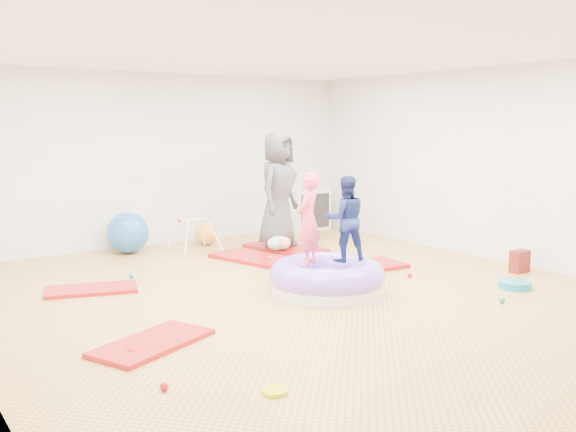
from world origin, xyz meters
TOP-DOWN VIEW (x-y plane):
  - room at (0.00, 0.00)m, footprint 7.01×8.01m
  - gym_mat_front_left at (-2.11, -0.62)m, footprint 1.25×0.96m
  - gym_mat_mid_left at (-1.97, 1.58)m, footprint 1.17×0.81m
  - gym_mat_center_back at (0.56, 2.03)m, footprint 0.96×1.41m
  - gym_mat_right at (1.44, 0.70)m, footprint 1.36×0.75m
  - gym_mat_rear_right at (1.37, 2.37)m, footprint 0.92×1.43m
  - inflatable_cushion at (0.31, -0.06)m, footprint 1.36×1.36m
  - child_pink at (0.12, 0.06)m, footprint 0.47×0.43m
  - child_navy at (0.59, -0.05)m, footprint 0.62×0.56m
  - adult_caregiver at (1.27, 2.44)m, footprint 1.06×0.95m
  - infant at (1.12, 2.17)m, footprint 0.38×0.39m
  - ball_pit_balls at (-0.34, -0.03)m, footprint 4.15×3.61m
  - exercise_ball_blue at (-0.77, 3.54)m, footprint 0.64×0.64m
  - exercise_ball_orange at (0.53, 3.49)m, footprint 0.39×0.39m
  - infant_play_gym at (0.12, 3.05)m, footprint 0.69×0.65m
  - cube_shelf at (2.88, 3.79)m, footprint 0.75×0.37m
  - balance_disc at (2.33, -1.18)m, footprint 0.39×0.39m
  - backpack at (3.10, -0.68)m, footprint 0.26×0.17m
  - yellow_toy at (-1.76, -2.11)m, footprint 0.20×0.20m

SIDE VIEW (x-z plane):
  - yellow_toy at x=-1.76m, z-range 0.00..0.03m
  - gym_mat_mid_left at x=-1.97m, z-range 0.00..0.04m
  - gym_mat_front_left at x=-2.11m, z-range 0.00..0.05m
  - gym_mat_center_back at x=0.56m, z-range 0.00..0.05m
  - gym_mat_right at x=1.44m, z-range 0.00..0.05m
  - gym_mat_rear_right at x=1.37m, z-range 0.00..0.05m
  - ball_pit_balls at x=-0.34m, z-range 0.00..0.07m
  - balance_disc at x=2.33m, z-range 0.00..0.09m
  - backpack at x=3.10m, z-range 0.00..0.30m
  - inflatable_cushion at x=0.31m, z-range -0.05..0.38m
  - infant at x=1.12m, z-range 0.06..0.28m
  - exercise_ball_orange at x=0.53m, z-range 0.00..0.39m
  - exercise_ball_blue at x=-0.77m, z-range 0.00..0.64m
  - infant_play_gym at x=0.12m, z-range 0.09..0.61m
  - cube_shelf at x=2.88m, z-range 0.00..0.75m
  - child_navy at x=0.59m, z-range 0.39..1.42m
  - child_pink at x=0.12m, z-range 0.39..1.47m
  - adult_caregiver at x=1.27m, z-range 0.05..1.88m
  - room at x=0.00m, z-range 0.00..2.80m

